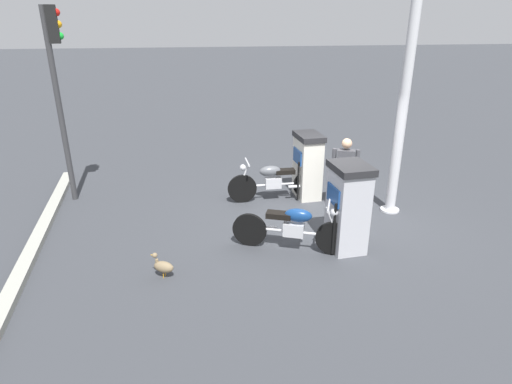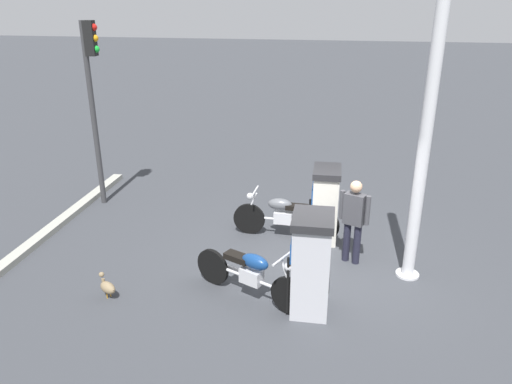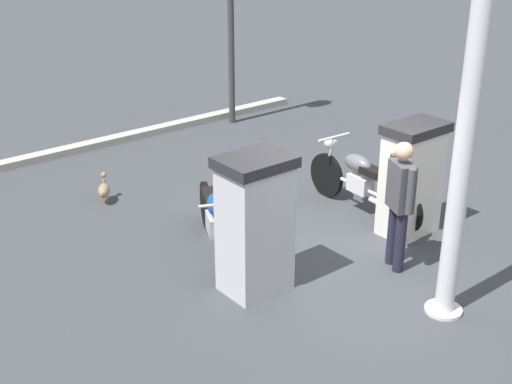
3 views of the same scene
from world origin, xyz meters
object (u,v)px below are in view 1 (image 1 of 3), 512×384
at_px(canopy_support_pole, 402,111).
at_px(fuel_pump_far, 348,207).
at_px(attendant_person, 345,170).
at_px(fuel_pump_near, 307,165).
at_px(roadside_traffic_light, 57,75).
at_px(motorcycle_near_pump, 274,181).
at_px(motorcycle_far_pump, 293,227).
at_px(wandering_duck, 163,266).

bearing_deg(canopy_support_pole, fuel_pump_far, 41.29).
bearing_deg(attendant_person, fuel_pump_near, -55.27).
distance_m(fuel_pump_near, roadside_traffic_light, 5.66).
bearing_deg(fuel_pump_far, roadside_traffic_light, -31.72).
bearing_deg(roadside_traffic_light, attendant_person, 164.69).
bearing_deg(fuel_pump_near, attendant_person, 124.73).
bearing_deg(fuel_pump_near, roadside_traffic_light, -8.36).
bearing_deg(motorcycle_near_pump, motorcycle_far_pump, 86.20).
bearing_deg(wandering_duck, fuel_pump_far, -172.88).
height_order(wandering_duck, roadside_traffic_light, roadside_traffic_light).
distance_m(fuel_pump_far, roadside_traffic_light, 6.46).
bearing_deg(canopy_support_pole, fuel_pump_near, -35.04).
distance_m(motorcycle_far_pump, roadside_traffic_light, 5.80).
xyz_separation_m(motorcycle_far_pump, roadside_traffic_light, (4.28, -3.15, 2.32)).
bearing_deg(motorcycle_far_pump, attendant_person, -134.28).
relative_size(attendant_person, canopy_support_pole, 0.35).
bearing_deg(canopy_support_pole, attendant_person, -15.49).
bearing_deg(motorcycle_near_pump, fuel_pump_near, -173.30).
relative_size(fuel_pump_near, fuel_pump_far, 0.94).
bearing_deg(wandering_duck, canopy_support_pole, -159.59).
bearing_deg(fuel_pump_far, motorcycle_near_pump, -71.37).
bearing_deg(wandering_duck, motorcycle_near_pump, -130.87).
bearing_deg(canopy_support_pole, motorcycle_far_pump, 27.05).
distance_m(wandering_duck, canopy_support_pole, 5.44).
relative_size(fuel_pump_far, canopy_support_pole, 0.36).
height_order(motorcycle_far_pump, roadside_traffic_light, roadside_traffic_light).
distance_m(motorcycle_far_pump, wandering_duck, 2.31).
height_order(fuel_pump_far, wandering_duck, fuel_pump_far).
height_order(attendant_person, wandering_duck, attendant_person).
distance_m(motorcycle_near_pump, roadside_traffic_light, 5.07).
xyz_separation_m(motorcycle_near_pump, roadside_traffic_light, (4.43, -0.86, 2.32)).
xyz_separation_m(fuel_pump_far, motorcycle_near_pump, (0.80, -2.37, -0.34)).
bearing_deg(fuel_pump_far, canopy_support_pole, -138.71).
bearing_deg(motorcycle_far_pump, roadside_traffic_light, -36.32).
height_order(motorcycle_far_pump, canopy_support_pole, canopy_support_pole).
bearing_deg(fuel_pump_near, motorcycle_near_pump, 6.70).
bearing_deg(motorcycle_near_pump, roadside_traffic_light, -11.01).
xyz_separation_m(fuel_pump_far, roadside_traffic_light, (5.23, -3.23, 1.98)).
height_order(motorcycle_near_pump, attendant_person, attendant_person).
distance_m(fuel_pump_near, canopy_support_pole, 2.37).
height_order(attendant_person, canopy_support_pole, canopy_support_pole).
xyz_separation_m(fuel_pump_near, canopy_support_pole, (-1.56, 1.09, 1.40)).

